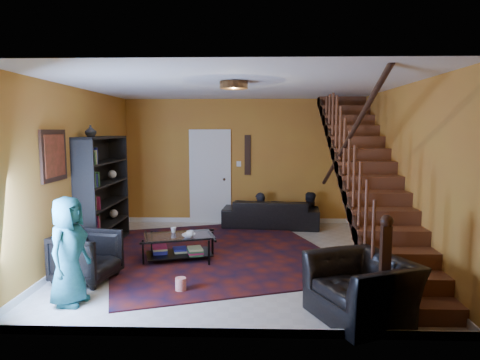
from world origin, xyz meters
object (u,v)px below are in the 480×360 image
object	(u,v)px
bookshelf	(104,194)
coffee_table	(179,246)
sofa	(271,213)
armchair_left	(87,257)
armchair_right	(362,288)

from	to	relation	value
bookshelf	coffee_table	bearing A→B (deg)	-27.29
sofa	armchair_left	distance (m)	4.40
sofa	coffee_table	size ratio (longest dim) A/B	1.68
coffee_table	armchair_left	bearing A→B (deg)	-138.54
sofa	armchair_right	bearing A→B (deg)	105.58
bookshelf	armchair_right	xyz separation A→B (m)	(3.90, -2.85, -0.62)
bookshelf	sofa	world-z (taller)	bookshelf
bookshelf	coffee_table	size ratio (longest dim) A/B	1.62
bookshelf	sofa	xyz separation A→B (m)	(3.07, 1.70, -0.66)
armchair_right	bookshelf	bearing A→B (deg)	-150.26
sofa	armchair_right	size ratio (longest dim) A/B	1.93
armchair_left	armchair_right	xyz separation A→B (m)	(3.55, -1.09, -0.00)
armchair_right	coffee_table	bearing A→B (deg)	-154.85
sofa	armchair_right	distance (m)	4.63
bookshelf	armchair_left	distance (m)	1.90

